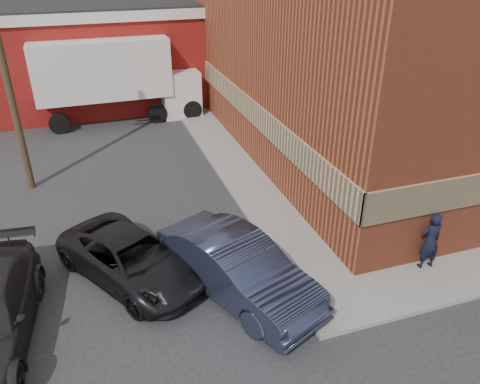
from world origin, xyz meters
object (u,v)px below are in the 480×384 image
object	(u,v)px
sedan	(238,268)
suv_a	(132,258)
utility_pole	(4,65)
box_truck	(119,73)
warehouse	(61,55)
man	(430,241)
brick_building	(399,40)

from	to	relation	value
sedan	suv_a	xyz separation A→B (m)	(-2.61, 1.59, -0.17)
utility_pole	box_truck	bearing A→B (deg)	58.24
utility_pole	sedan	size ratio (longest dim) A/B	1.76
warehouse	sedan	world-z (taller)	warehouse
utility_pole	box_truck	world-z (taller)	utility_pole
man	suv_a	bearing A→B (deg)	-13.13
sedan	suv_a	bearing A→B (deg)	124.82
utility_pole	box_truck	xyz separation A→B (m)	(4.34, 7.01, -2.27)
sedan	man	bearing A→B (deg)	-31.61
warehouse	utility_pole	size ratio (longest dim) A/B	1.81
box_truck	man	bearing A→B (deg)	-67.80
box_truck	utility_pole	bearing A→B (deg)	-122.41
brick_building	box_truck	world-z (taller)	brick_building
brick_building	warehouse	size ratio (longest dim) A/B	1.12
man	box_truck	world-z (taller)	box_truck
brick_building	sedan	distance (m)	13.90
sedan	box_truck	distance (m)	15.65
warehouse	man	world-z (taller)	warehouse
box_truck	sedan	bearing A→B (deg)	-85.68
suv_a	sedan	bearing A→B (deg)	-62.21
brick_building	sedan	world-z (taller)	brick_building
suv_a	man	bearing A→B (deg)	-46.96
brick_building	suv_a	size ratio (longest dim) A/B	3.79
sedan	brick_building	bearing A→B (deg)	15.63
sedan	warehouse	bearing A→B (deg)	78.26
man	utility_pole	bearing A→B (deg)	-36.64
warehouse	man	size ratio (longest dim) A/B	9.18
warehouse	suv_a	world-z (taller)	warehouse
utility_pole	box_truck	distance (m)	8.55
brick_building	utility_pole	bearing A→B (deg)	179.98
sedan	suv_a	size ratio (longest dim) A/B	1.06
warehouse	box_truck	size ratio (longest dim) A/B	1.87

